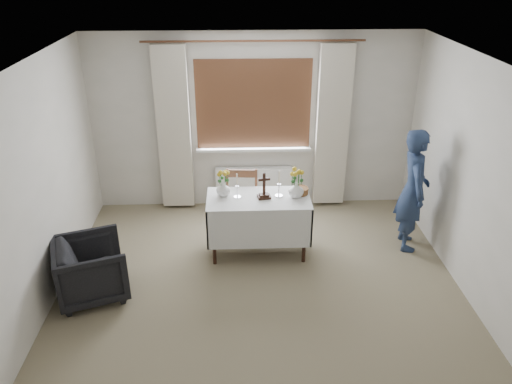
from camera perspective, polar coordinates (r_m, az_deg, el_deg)
The scene contains 12 objects.
ground at distance 5.43m, azimuth 0.71°, elevation -13.40°, with size 5.00×5.00×0.00m, color #827459.
altar_table at distance 6.15m, azimuth 0.28°, elevation -3.85°, with size 1.24×0.64×0.76m, color white.
wooden_chair at distance 6.36m, azimuth -1.72°, elevation -1.88°, with size 0.43×0.43×0.94m, color brown, non-canonical shape.
armchair at distance 5.73m, azimuth -18.30°, elevation -8.35°, with size 0.71×0.73×0.67m, color black.
person at distance 6.41m, azimuth 17.50°, elevation 0.21°, with size 0.57×0.38×1.56m, color navy.
radiator at distance 7.32m, azimuth -0.26°, elevation 0.61°, with size 1.10×0.10×0.60m, color white.
wooden_cross at distance 5.89m, azimuth 0.93°, elevation 0.73°, with size 0.15×0.11×0.33m, color black, non-canonical shape.
candlestick_left at distance 5.92m, azimuth -2.18°, elevation 0.73°, with size 0.09×0.09×0.31m, color silver, non-canonical shape.
candlestick_right at distance 5.94m, azimuth 2.65°, elevation 0.96°, with size 0.10×0.10×0.33m, color silver, non-canonical shape.
flower_vase_left at distance 6.00m, azimuth -3.77°, elevation 0.40°, with size 0.17×0.17×0.18m, color white.
flower_vase_right at distance 5.97m, azimuth 4.60°, elevation 0.28°, with size 0.19×0.19×0.19m, color white.
wicker_basket at distance 6.08m, azimuth 5.03°, elevation 0.17°, with size 0.21×0.21×0.08m, color brown.
Camera 1 is at (-0.24, -4.18, 3.46)m, focal length 35.00 mm.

